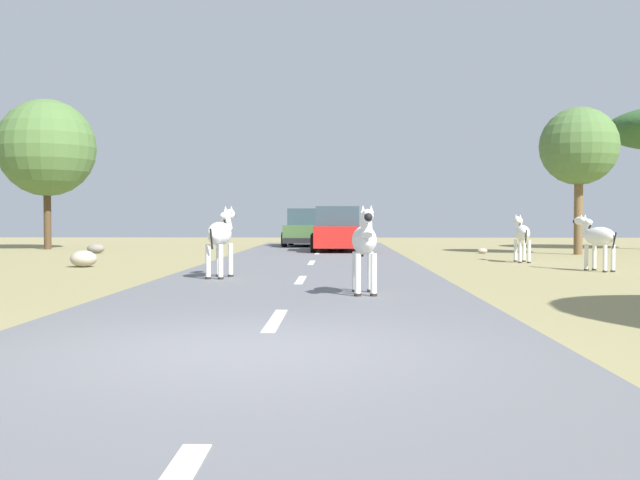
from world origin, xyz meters
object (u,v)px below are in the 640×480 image
object	(u,v)px
zebra_0	(365,242)
tree_5	(47,148)
zebra_3	(597,237)
rock_2	(96,248)
tree_2	(579,147)
car_0	(307,229)
rock_0	(482,251)
car_1	(337,231)
rock_3	(84,259)
zebra_1	(522,234)
zebra_2	(221,235)

from	to	relation	value
zebra_0	tree_5	world-z (taller)	tree_5
zebra_0	zebra_3	distance (m)	8.76
rock_2	tree_2	bearing A→B (deg)	-1.66
zebra_0	tree_2	world-z (taller)	tree_2
car_0	zebra_3	bearing A→B (deg)	119.31
zebra_3	rock_2	distance (m)	18.21
zebra_3	rock_0	bearing A→B (deg)	73.11
car_1	zebra_3	bearing A→B (deg)	-58.85
rock_2	rock_3	bearing A→B (deg)	-73.72
car_0	tree_2	distance (m)	12.83
tree_2	tree_5	world-z (taller)	tree_5
zebra_1	tree_5	bearing A→B (deg)	155.08
car_0	zebra_2	bearing A→B (deg)	89.29
car_1	rock_0	world-z (taller)	car_1
rock_3	car_0	bearing A→B (deg)	69.38
zebra_0	car_0	size ratio (longest dim) A/B	0.35
tree_5	rock_0	xyz separation A→B (m)	(18.02, -3.38, -4.26)
zebra_1	rock_2	distance (m)	15.75
zebra_1	car_1	xyz separation A→B (m)	(-5.59, 6.50, -0.02)
car_1	tree_5	bearing A→B (deg)	166.95
zebra_0	tree_5	xyz separation A→B (m)	(-12.99, 19.21, 3.43)
zebra_2	rock_0	size ratio (longest dim) A/B	4.35
zebra_1	tree_2	world-z (taller)	tree_2
car_1	rock_2	xyz separation A→B (m)	(-9.17, -1.06, -0.66)
tree_5	rock_0	bearing A→B (deg)	-10.62
zebra_3	tree_2	bearing A→B (deg)	51.98
rock_2	rock_0	bearing A→B (deg)	1.06
car_0	tree_2	xyz separation A→B (m)	(10.27, -7.03, 3.10)
zebra_1	zebra_2	bearing A→B (deg)	-138.61
car_1	rock_3	bearing A→B (deg)	-128.52
rock_2	car_1	bearing A→B (deg)	6.62
rock_3	zebra_3	bearing A→B (deg)	-5.24
zebra_1	rock_0	xyz separation A→B (m)	(-0.06, 5.71, -0.77)
zebra_1	car_1	bearing A→B (deg)	132.47
tree_5	rock_2	bearing A→B (deg)	-47.78
zebra_3	rock_3	world-z (taller)	zebra_3
car_0	tree_5	world-z (taller)	tree_5
tree_2	rock_3	size ratio (longest dim) A/B	7.58
tree_5	rock_0	distance (m)	18.82
rock_2	rock_3	distance (m)	8.30
car_0	rock_2	xyz separation A→B (m)	(-7.77, -6.50, -0.66)
zebra_2	tree_2	xyz separation A→B (m)	(11.31, 11.56, 2.98)
car_0	rock_3	world-z (taller)	car_0
zebra_2	tree_5	size ratio (longest dim) A/B	0.25
zebra_0	zebra_1	size ratio (longest dim) A/B	1.02
zebra_1	rock_2	size ratio (longest dim) A/B	2.33
zebra_1	rock_3	world-z (taller)	zebra_1
tree_2	rock_3	xyz separation A→B (m)	(-15.72, -7.44, -3.72)
zebra_2	car_0	xyz separation A→B (m)	(1.04, 18.59, -0.12)
tree_5	rock_3	distance (m)	13.56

